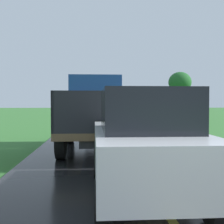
{
  "coord_description": "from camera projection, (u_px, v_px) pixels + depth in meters",
  "views": [
    {
      "loc": [
        -1.11,
        -1.24,
        1.77
      ],
      "look_at": [
        -0.39,
        10.05,
        1.4
      ],
      "focal_mm": 45.53,
      "sensor_mm": 36.0,
      "label": 1
    }
  ],
  "objects": [
    {
      "name": "banana_truck_near",
      "position": [
        95.0,
        110.0,
        10.91
      ],
      "size": [
        2.38,
        5.82,
        2.8
      ],
      "color": "#2D2D30",
      "rests_on": "road_surface"
    },
    {
      "name": "following_car",
      "position": [
        143.0,
        142.0,
        5.07
      ],
      "size": [
        1.74,
        4.1,
        1.92
      ],
      "color": "#B7BABF",
      "rests_on": "road_surface"
    },
    {
      "name": "roadside_tree_mid_right",
      "position": [
        180.0,
        83.0,
        30.98
      ],
      "size": [
        2.48,
        2.48,
        5.14
      ],
      "color": "#4C3823",
      "rests_on": "ground"
    }
  ]
}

